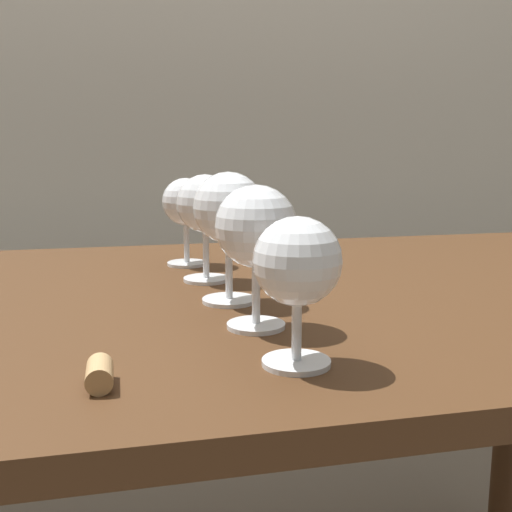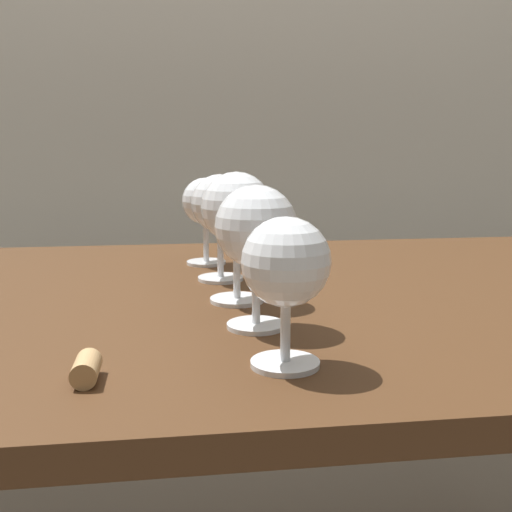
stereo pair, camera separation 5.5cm
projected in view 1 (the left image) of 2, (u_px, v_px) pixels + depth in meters
back_wall at (182, 2)px, 1.77m from camera, size 5.00×0.08×2.60m
dining_table at (278, 349)px, 0.85m from camera, size 1.38×0.82×0.71m
wine_glass_pinot at (297, 264)px, 0.53m from camera, size 0.08×0.08×0.13m
wine_glass_chardonnay at (256, 229)px, 0.64m from camera, size 0.09×0.09×0.15m
wine_glass_merlot at (229, 210)px, 0.75m from camera, size 0.09×0.09×0.16m
wine_glass_port at (205, 207)px, 0.87m from camera, size 0.08×0.08×0.15m
wine_glass_cabernet at (186, 204)px, 0.98m from camera, size 0.07×0.07×0.14m
cork at (100, 374)px, 0.50m from camera, size 0.02×0.04×0.02m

